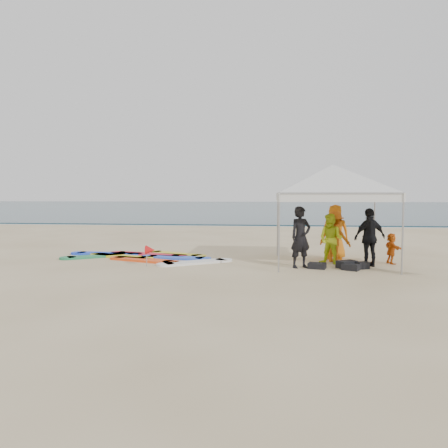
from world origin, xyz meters
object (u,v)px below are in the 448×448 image
Objects in this scene: person_orange_b at (335,232)px; canopy_tent at (333,165)px; person_black_a at (301,237)px; person_black_b at (370,237)px; person_orange_a at (335,237)px; surfboard_spread at (145,257)px; person_seated at (391,248)px; person_yellow at (331,239)px; marker_pennant at (150,250)px.

canopy_tent is at bearing 77.89° from person_orange_b.
person_black_a is 2.12m from person_black_b.
person_orange_a is 0.29× the size of surfboard_spread.
person_yellow is at bearing 85.89° from person_seated.
person_black_b is 6.61m from marker_pennant.
person_seated is 7.48m from marker_pennant.
marker_pennant is 1.89m from surfboard_spread.
person_orange_b is (1.25, 1.81, 0.01)m from person_black_a.
person_seated is 8.07m from surfboard_spread.
person_black_a reaches higher than marker_pennant.
surfboard_spread is (-0.69, 1.70, -0.46)m from marker_pennant.
canopy_tent reaches higher than person_orange_b.
person_yellow is at bearing 102.25° from person_orange_a.
person_yellow is 5.56m from marker_pennant.
person_black_a is 0.39× the size of canopy_tent.
person_orange_b is 0.33× the size of surfboard_spread.
person_black_b is 1.62m from person_orange_b.
person_seated is at bearing 7.38° from canopy_tent.
person_orange_b is at bearing 19.87° from marker_pennant.
canopy_tent reaches higher than person_seated.
person_orange_a is at bearing 14.90° from marker_pennant.
person_yellow reaches higher than marker_pennant.
person_black_b is (2.07, 0.42, -0.03)m from person_black_a.
canopy_tent reaches higher than surfboard_spread.
person_black_b is at bearing 16.00° from person_yellow.
marker_pennant is at bearing -17.49° from person_black_b.
person_orange_a is at bearing 70.64° from canopy_tent.
marker_pennant is 0.11× the size of surfboard_spread.
person_yellow is 0.86× the size of person_orange_b.
marker_pennant is (-6.56, -0.68, -0.39)m from person_black_b.
person_orange_b is 0.39× the size of canopy_tent.
person_seated is 3.21m from canopy_tent.
person_orange_b is at bearing -82.71° from person_black_b.
canopy_tent is (0.03, 0.06, 2.29)m from person_yellow.
canopy_tent is at bearing -43.35° from person_black_b.
person_yellow is 0.53m from person_orange_a.
canopy_tent reaches higher than person_orange_a.
person_black_b is at bearing 5.91° from marker_pennant.
person_seated is at bearing -2.75° from surfboard_spread.
person_orange_a is 6.39m from surfboard_spread.
person_black_a is 3.09m from person_seated.
person_black_b is at bearing -17.87° from person_black_a.
person_black_b reaches higher than person_orange_a.
canopy_tent is 0.84× the size of surfboard_spread.
marker_pennant is at bearing 21.24° from person_orange_b.
person_black_b is 0.38× the size of canopy_tent.
person_black_b is 2.77× the size of marker_pennant.
person_yellow is 1.95m from person_seated.
surfboard_spread is at bearing 135.16° from person_black_a.
marker_pennant is at bearing -137.23° from person_yellow.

